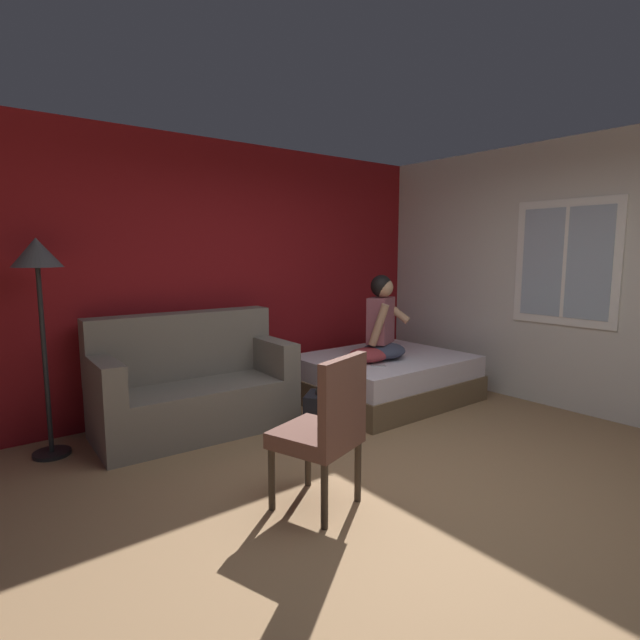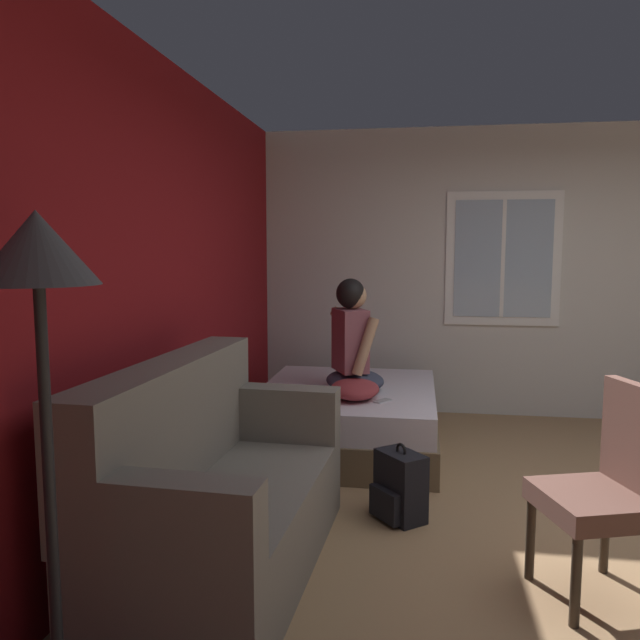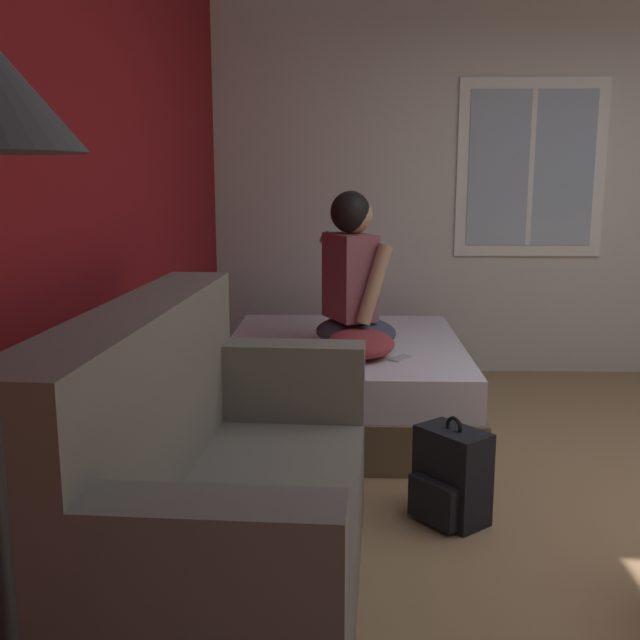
% 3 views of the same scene
% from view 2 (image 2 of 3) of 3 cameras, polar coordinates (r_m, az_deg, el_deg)
% --- Properties ---
extents(ground_plane, '(40.00, 40.00, 0.00)m').
position_cam_2_polar(ground_plane, '(3.94, 26.72, -17.89)').
color(ground_plane, '#93704C').
extents(wall_back_accent, '(10.20, 0.16, 2.70)m').
position_cam_2_polar(wall_back_accent, '(3.76, -15.64, 2.75)').
color(wall_back_accent, maroon).
rests_on(wall_back_accent, ground).
extents(wall_side_with_window, '(0.19, 6.71, 2.70)m').
position_cam_2_polar(wall_side_with_window, '(6.21, 19.85, 4.05)').
color(wall_side_with_window, silver).
rests_on(wall_side_with_window, ground).
extents(bed, '(1.72, 1.41, 0.48)m').
position_cam_2_polar(bed, '(5.05, 2.53, -8.90)').
color(bed, brown).
rests_on(bed, ground).
extents(couch, '(1.74, 0.90, 1.04)m').
position_cam_2_polar(couch, '(3.21, -9.64, -15.30)').
color(couch, slate).
rests_on(couch, ground).
extents(side_chair, '(0.58, 0.58, 0.98)m').
position_cam_2_polar(side_chair, '(3.18, 24.97, -13.45)').
color(side_chair, '#382D23').
rests_on(side_chair, ground).
extents(person_seated, '(0.66, 0.62, 0.88)m').
position_cam_2_polar(person_seated, '(4.82, 3.02, -2.36)').
color(person_seated, '#383D51').
rests_on(person_seated, bed).
extents(backpack, '(0.35, 0.35, 0.46)m').
position_cam_2_polar(backpack, '(3.81, 7.25, -14.93)').
color(backpack, black).
rests_on(backpack, ground).
extents(throw_pillow, '(0.50, 0.39, 0.14)m').
position_cam_2_polar(throw_pillow, '(4.64, 3.20, -6.31)').
color(throw_pillow, '#993338').
rests_on(throw_pillow, bed).
extents(cell_phone, '(0.16, 0.14, 0.01)m').
position_cam_2_polar(cell_phone, '(4.58, 5.74, -7.36)').
color(cell_phone, '#B7B7BC').
rests_on(cell_phone, bed).
extents(floor_lamp, '(0.36, 0.36, 1.70)m').
position_cam_2_polar(floor_lamp, '(2.03, -24.24, 1.50)').
color(floor_lamp, black).
rests_on(floor_lamp, ground).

